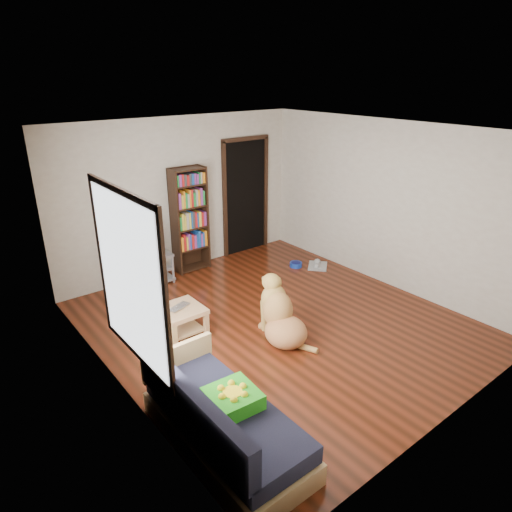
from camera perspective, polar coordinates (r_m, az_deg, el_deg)
ground at (r=6.44m, az=2.57°, el=-8.29°), size 5.00×5.00×0.00m
ceiling at (r=5.59m, az=3.04°, el=15.36°), size 5.00×5.00×0.00m
wall_back at (r=7.85m, az=-9.37°, el=7.44°), size 4.50×0.00×4.50m
wall_front at (r=4.48m, az=24.39°, el=-5.95°), size 4.50×0.00×4.50m
wall_left at (r=4.82m, az=-17.89°, el=-3.00°), size 0.00×5.00×5.00m
wall_right at (r=7.49m, az=15.96°, el=6.16°), size 0.00×5.00×5.00m
green_cushion at (r=4.35m, az=-2.92°, el=-17.35°), size 0.47×0.47×0.15m
laptop at (r=6.01m, az=-9.28°, el=-6.45°), size 0.36×0.29×0.02m
dog_bowl at (r=8.19m, az=5.00°, el=-1.07°), size 0.22×0.22×0.08m
grey_rag at (r=8.23m, az=7.71°, el=-1.25°), size 0.51×0.50×0.03m
window at (r=4.31m, az=-15.55°, el=-2.81°), size 0.03×1.46×1.70m
doorway at (r=8.60m, az=-1.33°, el=7.76°), size 1.03×0.05×2.19m
tv_stand at (r=7.60m, az=-13.84°, el=-1.68°), size 0.90×0.45×0.50m
crt_tv at (r=7.44m, az=-14.25°, el=1.71°), size 0.55×0.52×0.58m
bookshelf at (r=7.83m, az=-8.34°, el=5.17°), size 0.60×0.30×1.80m
sofa at (r=4.47m, az=-4.44°, el=-20.09°), size 0.80×1.80×0.80m
coffee_table at (r=6.09m, az=-9.35°, el=-7.43°), size 0.55×0.55×0.40m
dog at (r=5.94m, az=3.04°, el=-7.57°), size 0.63×1.06×0.86m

